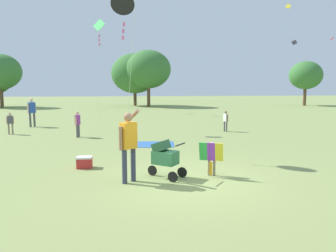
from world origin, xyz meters
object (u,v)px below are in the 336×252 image
Objects in this scene: child_with_butterfly_kite at (212,155)px; person_couple_left at (32,110)px; cooler_box at (84,162)px; kite_adult_black at (123,5)px; stroller at (165,156)px; person_kid_running at (226,119)px; picnic_blanket at (155,144)px; person_red_shirt at (10,121)px; kite_orange_delta at (99,30)px; person_adult_flyer at (128,141)px; person_sitting_far at (78,122)px.

person_couple_left is (-8.15, 11.22, 0.41)m from child_with_butterfly_kite.
cooler_box is at bearing 161.15° from child_with_butterfly_kite.
person_couple_left is (-5.70, 8.37, -4.15)m from kite_adult_black.
stroller is 9.17m from person_kid_running.
kite_adult_black reaches higher than child_with_butterfly_kite.
child_with_butterfly_kite is 0.62× the size of picnic_blanket.
person_red_shirt is at bearing -93.92° from person_couple_left.
stroller is 10.94m from person_red_shirt.
person_red_shirt is 8.55m from cooler_box.
child_with_butterfly_kite is 2.16× the size of cooler_box.
kite_adult_black is at bearing 111.64° from stroller.
kite_orange_delta reaches higher than person_kid_running.
person_adult_flyer is at bearing -63.04° from person_couple_left.
kite_orange_delta is (-3.89, 8.92, 4.70)m from child_with_butterfly_kite.
person_adult_flyer is 5.18m from kite_adult_black.
person_couple_left is at bearing 124.28° from kite_adult_black.
child_with_butterfly_kite is 0.87× the size of person_kid_running.
person_kid_running reaches higher than child_with_butterfly_kite.
person_kid_running is (11.08, -0.14, -0.00)m from person_red_shirt.
person_couple_left is at bearing 116.96° from person_adult_flyer.
kite_orange_delta is at bearing 91.98° from cooler_box.
person_sitting_far is at bearing -116.41° from kite_orange_delta.
kite_adult_black is 5.64m from picnic_blanket.
picnic_blanket is (2.63, -4.09, -5.28)m from kite_orange_delta.
kite_adult_black is at bearing -76.59° from kite_orange_delta.
child_with_butterfly_kite is at bearing -49.45° from kite_adult_black.
person_kid_running is (4.03, 8.23, 0.05)m from stroller.
child_with_butterfly_kite is 10.80m from kite_orange_delta.
stroller is 7.92m from person_sitting_far.
person_adult_flyer is at bearing -71.12° from person_sitting_far.
person_couple_left is 10.99m from cooler_box.
person_red_shirt is 0.65× the size of person_couple_left.
stroller reaches higher than child_with_butterfly_kite.
picnic_blanket is (-1.25, 4.83, -0.58)m from child_with_butterfly_kite.
person_adult_flyer is 1.53× the size of person_sitting_far.
kite_orange_delta is 5.00m from person_sitting_far.
kite_adult_black reaches higher than person_adult_flyer.
stroller is 0.95× the size of person_kid_running.
stroller is 4.89m from picnic_blanket.
kite_orange_delta is 9.23m from cooler_box.
person_kid_running is at bearing -0.74° from person_red_shirt.
person_adult_flyer is 12.99m from person_couple_left.
person_kid_running is at bearing 8.52° from person_sitting_far.
person_sitting_far is (-4.80, 7.08, 0.14)m from child_with_butterfly_kite.
kite_orange_delta is 6.46m from person_couple_left.
person_red_shirt is at bearing 160.27° from person_sitting_far.
cooler_box is (-1.37, 1.59, -0.92)m from person_adult_flyer.
kite_adult_black is 12.30× the size of cooler_box.
kite_orange_delta is (-1.45, 6.06, 0.13)m from kite_adult_black.
child_with_butterfly_kite is 5.02m from picnic_blanket.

